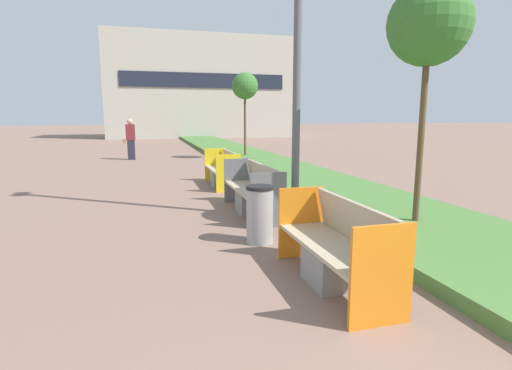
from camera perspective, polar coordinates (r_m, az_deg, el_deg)
planter_grass_strip at (r=12.70m, az=4.12°, el=1.81°), size 2.80×120.00×0.18m
building_backdrop at (r=37.05m, az=-7.95°, el=13.57°), size 16.10×5.63×8.64m
bench_orange_frame at (r=4.57m, az=11.32°, el=-9.49°), size 0.65×1.92×0.94m
bench_grey_frame at (r=7.74m, az=-0.39°, el=-1.22°), size 0.65×2.30×0.94m
bench_yellow_frame at (r=10.73m, az=-4.77°, el=1.78°), size 0.65×1.89×0.94m
litter_bin at (r=5.89m, az=0.54°, el=-4.21°), size 0.41×0.41×0.86m
sapling_tree_near at (r=6.95m, az=23.47°, el=20.12°), size 1.24×1.24×3.84m
sapling_tree_far at (r=17.35m, az=-1.60°, el=13.86°), size 1.11×1.11×3.67m
pedestrian_walking at (r=17.96m, az=-17.49°, el=6.29°), size 0.53×0.24×1.74m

